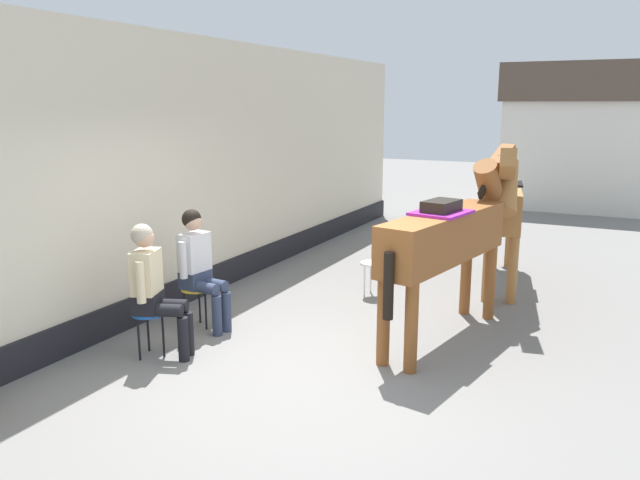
{
  "coord_description": "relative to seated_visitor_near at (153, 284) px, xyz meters",
  "views": [
    {
      "loc": [
        2.62,
        -4.9,
        2.55
      ],
      "look_at": [
        -0.4,
        1.2,
        1.05
      ],
      "focal_mm": 34.85,
      "sensor_mm": 36.0,
      "label": 1
    }
  ],
  "objects": [
    {
      "name": "saddled_horse_far",
      "position": [
        2.66,
        4.21,
        0.38
      ],
      "size": [
        0.84,
        2.97,
        2.06
      ],
      "color": "#9E6B38",
      "rests_on": "ground_plane"
    },
    {
      "name": "ground_plane",
      "position": [
        1.55,
        3.27,
        -0.78
      ],
      "size": [
        40.0,
        40.0,
        0.0
      ],
      "primitive_type": "plane",
      "color": "slate"
    },
    {
      "name": "seated_visitor_far",
      "position": [
        -0.09,
        0.88,
        0.0
      ],
      "size": [
        0.61,
        0.49,
        1.39
      ],
      "color": "gold",
      "rests_on": "ground_plane"
    },
    {
      "name": "distant_cottage",
      "position": [
        2.95,
        12.11,
        1.02
      ],
      "size": [
        3.4,
        2.6,
        3.5
      ],
      "color": "silver",
      "rests_on": "ground_plane"
    },
    {
      "name": "pub_facade_wall",
      "position": [
        -1.0,
        1.77,
        0.76
      ],
      "size": [
        0.34,
        14.0,
        3.4
      ],
      "color": "beige",
      "rests_on": "ground_plane"
    },
    {
      "name": "saddled_horse_near",
      "position": [
        2.51,
        1.89,
        0.38
      ],
      "size": [
        0.85,
        2.97,
        2.06
      ],
      "color": "brown",
      "rests_on": "ground_plane"
    },
    {
      "name": "spare_stool_white",
      "position": [
        1.21,
        2.93,
        -0.38
      ],
      "size": [
        0.32,
        0.32,
        0.46
      ],
      "color": "white",
      "rests_on": "ground_plane"
    },
    {
      "name": "seated_visitor_near",
      "position": [
        0.0,
        0.0,
        0.0
      ],
      "size": [
        0.61,
        0.49,
        1.39
      ],
      "color": "#194C99",
      "rests_on": "ground_plane"
    }
  ]
}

